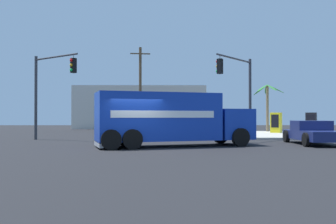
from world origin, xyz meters
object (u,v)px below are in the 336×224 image
Objects in this scene: traffic_light_primary at (48,83)px; vending_machine_red at (311,123)px; delivery_truck at (170,119)px; vending_machine_blue at (276,123)px; pickup_navy at (312,132)px; traffic_light_secondary at (240,84)px; utility_pole at (140,88)px; palm_tree_far at (267,99)px.

traffic_light_primary is 23.14m from vending_machine_red.
vending_machine_red is at bearing 45.31° from delivery_truck.
vending_machine_blue is (-3.19, 0.14, 0.00)m from vending_machine_red.
vending_machine_blue is (1.62, 12.06, 0.34)m from pickup_navy.
pickup_navy is 2.84× the size of vending_machine_red.
traffic_light_secondary is 1.07× the size of pickup_navy.
vending_machine_red is at bearing -2.51° from vending_machine_blue.
utility_pole is (-16.11, 6.72, 3.70)m from vending_machine_red.
traffic_light_secondary is 0.61× the size of utility_pole.
traffic_light_primary reaches higher than vending_machine_blue.
traffic_light_primary is 21.57m from palm_tree_far.
palm_tree_far is (-3.13, 3.14, 2.28)m from vending_machine_red.
traffic_light_secondary is 1.19× the size of palm_tree_far.
traffic_light_secondary reaches higher than vending_machine_red.
traffic_light_primary is at bearing -109.55° from utility_pole.
delivery_truck is 1.51× the size of traffic_light_primary.
vending_machine_blue is 3.77m from palm_tree_far.
traffic_light_primary is at bearing 167.55° from pickup_navy.
pickup_navy is at bearing -46.80° from traffic_light_secondary.
pickup_navy is (3.47, -3.70, -3.15)m from traffic_light_secondary.
utility_pole reaches higher than vending_machine_red.
delivery_truck reaches higher than vending_machine_red.
traffic_light_secondary is 16.89m from utility_pole.
pickup_navy is 2.84× the size of vending_machine_blue.
vending_machine_blue is 14.96m from utility_pole.
traffic_light_secondary is 3.05× the size of vending_machine_blue.
palm_tree_far is (10.06, 16.47, 1.83)m from delivery_truck.
traffic_light_primary reaches higher than delivery_truck.
vending_machine_blue is at bearing 24.73° from traffic_light_primary.
vending_machine_blue is (18.23, 8.40, -2.82)m from traffic_light_primary.
delivery_truck is 19.39m from palm_tree_far.
vending_machine_blue is 0.20× the size of utility_pole.
utility_pole reaches higher than traffic_light_secondary.
vending_machine_red is at bearing -45.12° from palm_tree_far.
palm_tree_far is (1.69, 15.06, 2.61)m from pickup_navy.
traffic_light_primary reaches higher than pickup_navy.
delivery_truck is at bearing -133.83° from traffic_light_secondary.
delivery_truck is 1.69× the size of pickup_navy.
utility_pole is at bearing 70.45° from traffic_light_primary.
delivery_truck is at bearing -81.71° from utility_pole.
vending_machine_blue reaches higher than pickup_navy.
delivery_truck is 7.46m from traffic_light_secondary.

